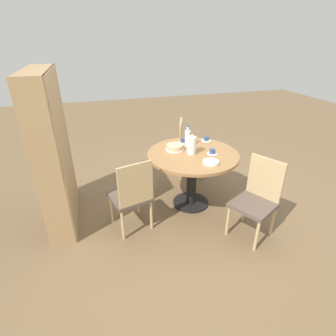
# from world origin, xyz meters

# --- Properties ---
(ground_plane) EXTENTS (14.00, 14.00, 0.00)m
(ground_plane) POSITION_xyz_m (0.00, 0.00, 0.00)
(ground_plane) COLOR brown
(dining_table) EXTENTS (1.16, 1.16, 0.76)m
(dining_table) POSITION_xyz_m (0.00, 0.00, 0.60)
(dining_table) COLOR black
(dining_table) RESTS_ON ground_plane
(chair_a) EXTENTS (0.55, 0.55, 0.91)m
(chair_a) POSITION_xyz_m (0.85, -0.27, 0.47)
(chair_a) COLOR tan
(chair_a) RESTS_ON ground_plane
(chair_b) EXTENTS (0.51, 0.51, 0.91)m
(chair_b) POSITION_xyz_m (-0.30, 0.84, 0.47)
(chair_b) COLOR tan
(chair_b) RESTS_ON ground_plane
(chair_c) EXTENTS (0.57, 0.57, 0.91)m
(chair_c) POSITION_xyz_m (-0.76, -0.48, 0.47)
(chair_c) COLOR tan
(chair_c) RESTS_ON ground_plane
(bookshelf) EXTENTS (1.09, 0.28, 1.79)m
(bookshelf) POSITION_xyz_m (0.17, 1.62, 0.89)
(bookshelf) COLOR tan
(bookshelf) RESTS_ON ground_plane
(coffee_pot) EXTENTS (0.11, 0.11, 0.26)m
(coffee_pot) POSITION_xyz_m (-0.01, 0.02, 0.88)
(coffee_pot) COLOR white
(coffee_pot) RESTS_ON dining_table
(water_bottle) EXTENTS (0.08, 0.08, 0.29)m
(water_bottle) POSITION_xyz_m (0.24, -0.02, 0.87)
(water_bottle) COLOR silver
(water_bottle) RESTS_ON dining_table
(cake_main) EXTENTS (0.24, 0.24, 0.07)m
(cake_main) POSITION_xyz_m (0.17, 0.19, 0.79)
(cake_main) COLOR silver
(cake_main) RESTS_ON dining_table
(cup_a) EXTENTS (0.13, 0.13, 0.06)m
(cup_a) POSITION_xyz_m (0.38, 0.00, 0.78)
(cup_a) COLOR white
(cup_a) RESTS_ON dining_table
(cup_b) EXTENTS (0.13, 0.13, 0.06)m
(cup_b) POSITION_xyz_m (-0.09, -0.22, 0.78)
(cup_b) COLOR white
(cup_b) RESTS_ON dining_table
(cup_c) EXTENTS (0.13, 0.13, 0.06)m
(cup_c) POSITION_xyz_m (0.46, -0.14, 0.78)
(cup_c) COLOR white
(cup_c) RESTS_ON dining_table
(cup_d) EXTENTS (0.13, 0.13, 0.06)m
(cup_d) POSITION_xyz_m (0.35, -0.34, 0.78)
(cup_d) COLOR white
(cup_d) RESTS_ON dining_table
(plate_stack) EXTENTS (0.19, 0.19, 0.03)m
(plate_stack) POSITION_xyz_m (-0.34, -0.09, 0.77)
(plate_stack) COLOR white
(plate_stack) RESTS_ON dining_table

